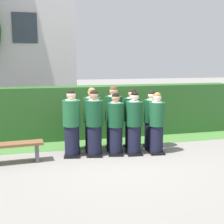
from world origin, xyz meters
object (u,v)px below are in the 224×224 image
Objects in this scene: student_front_row_3 at (134,125)px; student_front_row_4 at (157,125)px; student_rear_row_2 at (114,120)px; student_front_row_0 at (72,125)px; student_rear_row_3 at (132,120)px; student_front_row_1 at (94,125)px; student_in_red_blazer at (72,122)px; student_rear_row_1 at (92,121)px; wooden_bench at (12,149)px; student_rear_row_4 at (151,121)px; student_front_row_2 at (116,125)px.

student_front_row_3 is 0.58m from student_front_row_4.
student_front_row_0 is at bearing -166.06° from student_rear_row_2.
student_front_row_0 is 0.98× the size of student_rear_row_2.
student_front_row_3 is 0.98× the size of student_rear_row_3.
student_front_row_3 is (0.99, -0.14, -0.03)m from student_front_row_1.
student_rear_row_1 reaches higher than student_in_red_blazer.
wooden_bench is at bearing 179.71° from student_front_row_3.
student_front_row_1 reaches higher than student_rear_row_4.
student_front_row_3 is at bearing -51.73° from student_rear_row_2.
student_front_row_3 is 1.00× the size of student_in_red_blazer.
student_front_row_0 is 1.06× the size of student_rear_row_4.
wooden_bench is at bearing -169.05° from student_rear_row_2.
student_in_red_blazer reaches higher than student_front_row_2.
student_in_red_blazer is 1.66m from wooden_bench.
student_front_row_3 is 0.96× the size of student_rear_row_1.
student_front_row_3 is at bearing -8.08° from student_front_row_1.
student_front_row_0 is 1.55m from student_front_row_3.
student_rear_row_2 is at bearing -7.76° from student_rear_row_1.
student_rear_row_2 is (1.07, -0.16, 0.05)m from student_in_red_blazer.
student_front_row_1 is at bearing 3.69° from wooden_bench.
student_front_row_4 reaches higher than wooden_bench.
wooden_bench is (-1.40, -0.21, -0.44)m from student_front_row_0.
student_front_row_1 reaches higher than student_in_red_blazer.
student_in_red_blazer is 1.12× the size of wooden_bench.
student_front_row_0 is at bearing 171.71° from student_front_row_3.
student_rear_row_3 is at bearing 130.34° from student_front_row_4.
student_rear_row_2 is at bearing 10.95° from wooden_bench.
student_front_row_0 is 0.45m from student_in_red_blazer.
student_rear_row_3 is (0.10, 0.49, 0.01)m from student_front_row_3.
student_front_row_2 is at bearing -164.70° from student_rear_row_4.
wooden_bench is (-3.51, 0.09, -0.39)m from student_front_row_4.
student_front_row_1 is at bearing -47.74° from student_in_red_blazer.
student_rear_row_3 reaches higher than student_front_row_4.
student_front_row_1 is 1.05× the size of student_front_row_4.
student_rear_row_1 reaches higher than student_front_row_1.
student_front_row_4 is (0.57, -0.07, -0.01)m from student_front_row_3.
student_front_row_3 is 2.97m from wooden_bench.
student_rear_row_2 is 1.02m from student_rear_row_4.
student_rear_row_4 is (0.61, 0.38, -0.01)m from student_front_row_3.
student_rear_row_1 is (-0.50, 0.50, 0.05)m from student_front_row_2.
student_rear_row_1 reaches higher than student_front_row_2.
student_front_row_0 is 0.55m from student_front_row_1.
student_front_row_3 is at bearing -24.44° from student_in_red_blazer.
student_rear_row_4 is at bearing 15.30° from student_front_row_2.
student_rear_row_3 is (-0.47, 0.56, 0.03)m from student_front_row_4.
student_in_red_blazer reaches higher than student_front_row_4.
student_rear_row_2 reaches higher than student_rear_row_4.
student_rear_row_3 is (1.06, -0.10, -0.02)m from student_rear_row_1.
student_front_row_2 is 0.98× the size of student_front_row_3.
student_front_row_3 is (1.54, -0.22, -0.03)m from student_front_row_0.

